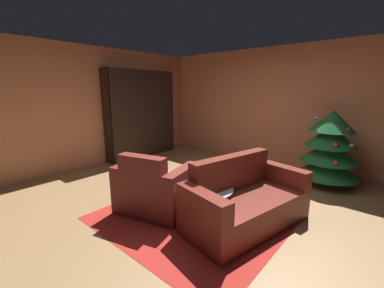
# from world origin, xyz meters

# --- Properties ---
(ground_plane) EXTENTS (7.63, 7.63, 0.00)m
(ground_plane) POSITION_xyz_m (0.00, 0.00, 0.00)
(ground_plane) COLOR #946F48
(wall_back) EXTENTS (6.47, 0.06, 2.62)m
(wall_back) POSITION_xyz_m (0.00, 2.85, 1.31)
(wall_back) COLOR #D28154
(wall_back) RESTS_ON ground
(wall_left) EXTENTS (0.06, 5.75, 2.62)m
(wall_left) POSITION_xyz_m (-3.21, 0.00, 1.31)
(wall_left) COLOR #D28154
(wall_left) RESTS_ON ground
(area_rug) EXTENTS (2.32, 2.16, 0.01)m
(area_rug) POSITION_xyz_m (0.10, -0.30, 0.00)
(area_rug) COLOR #A5251F
(area_rug) RESTS_ON ground
(bookshelf_unit) EXTENTS (0.34, 1.94, 2.16)m
(bookshelf_unit) POSITION_xyz_m (-2.96, 1.36, 1.04)
(bookshelf_unit) COLOR black
(bookshelf_unit) RESTS_ON ground
(armchair_red) EXTENTS (1.16, 1.00, 0.87)m
(armchair_red) POSITION_xyz_m (-0.44, -0.53, 0.32)
(armchair_red) COLOR maroon
(armchair_red) RESTS_ON ground
(couch_red) EXTENTS (1.10, 1.78, 0.86)m
(couch_red) POSITION_xyz_m (0.70, -0.01, 0.29)
(couch_red) COLOR maroon
(couch_red) RESTS_ON ground
(coffee_table) EXTENTS (0.72, 0.72, 0.45)m
(coffee_table) POSITION_xyz_m (0.26, -0.27, 0.40)
(coffee_table) COLOR black
(coffee_table) RESTS_ON ground
(book_stack_on_table) EXTENTS (0.23, 0.17, 0.15)m
(book_stack_on_table) POSITION_xyz_m (0.22, -0.31, 0.52)
(book_stack_on_table) COLOR red
(book_stack_on_table) RESTS_ON coffee_table
(bottle_on_table) EXTENTS (0.06, 0.06, 0.26)m
(bottle_on_table) POSITION_xyz_m (0.08, -0.34, 0.55)
(bottle_on_table) COLOR #602812
(bottle_on_table) RESTS_ON coffee_table
(decorated_tree) EXTENTS (1.05, 1.05, 1.35)m
(decorated_tree) POSITION_xyz_m (1.16, 2.18, 0.68)
(decorated_tree) COLOR brown
(decorated_tree) RESTS_ON ground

